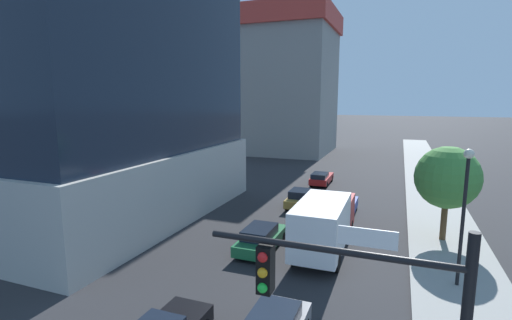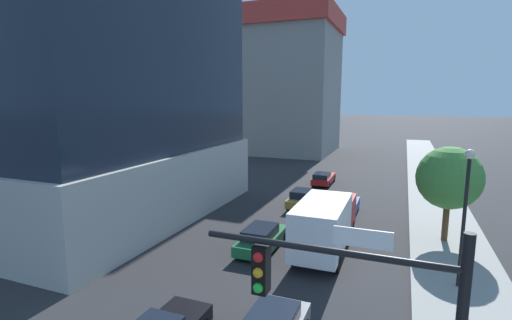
# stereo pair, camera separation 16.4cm
# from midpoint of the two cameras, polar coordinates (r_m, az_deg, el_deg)

# --- Properties ---
(sidewalk) EXTENTS (4.44, 120.00, 0.15)m
(sidewalk) POSITION_cam_midpoint_polar(r_m,az_deg,el_deg) (26.28, 26.88, -10.90)
(sidewalk) COLOR gray
(sidewalk) RESTS_ON ground
(construction_building) EXTENTS (14.98, 16.22, 32.56)m
(construction_building) POSITION_cam_midpoint_polar(r_m,az_deg,el_deg) (62.14, 4.69, 12.78)
(construction_building) COLOR gray
(construction_building) RESTS_ON ground
(street_lamp) EXTENTS (0.44, 0.44, 6.39)m
(street_lamp) POSITION_cam_midpoint_polar(r_m,az_deg,el_deg) (19.24, 29.00, -5.19)
(street_lamp) COLOR black
(street_lamp) RESTS_ON sidewalk
(street_tree) EXTENTS (3.76, 3.76, 5.78)m
(street_tree) POSITION_cam_midpoint_polar(r_m,az_deg,el_deg) (25.18, 26.98, -2.41)
(street_tree) COLOR brown
(street_tree) RESTS_ON sidewalk
(car_blue) EXTENTS (1.86, 4.40, 1.49)m
(car_blue) POSITION_cam_midpoint_polar(r_m,az_deg,el_deg) (29.07, 12.86, -6.83)
(car_blue) COLOR #233D9E
(car_blue) RESTS_ON ground
(car_green) EXTENTS (1.83, 4.55, 1.42)m
(car_green) POSITION_cam_midpoint_polar(r_m,az_deg,el_deg) (22.21, 0.52, -11.80)
(car_green) COLOR #1E6638
(car_green) RESTS_ON ground
(car_gold) EXTENTS (1.72, 4.38, 1.49)m
(car_gold) POSITION_cam_midpoint_polar(r_m,az_deg,el_deg) (30.74, 6.67, -5.76)
(car_gold) COLOR #AD8938
(car_gold) RESTS_ON ground
(car_red) EXTENTS (1.74, 4.44, 1.34)m
(car_red) POSITION_cam_midpoint_polar(r_m,az_deg,el_deg) (38.84, 9.79, -2.73)
(car_red) COLOR red
(car_red) RESTS_ON ground
(box_truck) EXTENTS (2.46, 7.80, 3.20)m
(box_truck) POSITION_cam_midpoint_polar(r_m,az_deg,el_deg) (21.87, 10.18, -9.22)
(box_truck) COLOR #B21E1E
(box_truck) RESTS_ON ground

